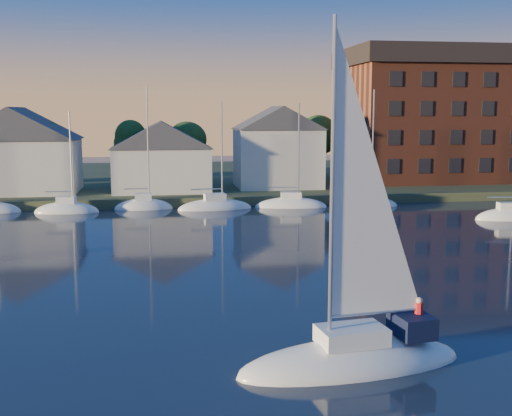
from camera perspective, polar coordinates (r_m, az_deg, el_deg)
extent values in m
cube|color=#384126|center=(93.54, -4.72, 2.33)|extent=(160.00, 50.00, 2.00)
cube|color=brown|center=(70.79, -3.43, 0.33)|extent=(120.00, 3.00, 1.00)
cube|color=white|center=(77.61, -20.30, 3.51)|extent=(13.00, 9.00, 6.00)
cube|color=white|center=(75.07, -8.37, 3.42)|extent=(11.00, 8.00, 5.00)
cube|color=white|center=(78.31, 1.93, 4.45)|extent=(10.00, 8.00, 7.00)
cube|color=brown|center=(92.10, 17.46, 7.17)|extent=(30.00, 16.00, 15.00)
cube|color=black|center=(92.36, 17.71, 12.57)|extent=(31.00, 17.00, 2.40)
cylinder|color=#342517|center=(81.94, -16.82, 3.04)|extent=(0.50, 0.50, 3.50)
sphere|color=#1C3814|center=(81.66, -16.96, 6.15)|extent=(5.40, 5.40, 5.40)
cylinder|color=#342517|center=(81.19, -11.22, 3.20)|extent=(0.50, 0.50, 3.50)
sphere|color=#1C3814|center=(80.91, -11.31, 6.33)|extent=(5.40, 5.40, 5.40)
cylinder|color=#342517|center=(81.23, -5.57, 3.32)|extent=(0.50, 0.50, 3.50)
sphere|color=#1C3814|center=(80.94, -5.61, 6.46)|extent=(5.40, 5.40, 5.40)
cylinder|color=#342517|center=(82.05, 0.03, 3.41)|extent=(0.50, 0.50, 3.50)
sphere|color=#1C3814|center=(81.77, 0.03, 6.52)|extent=(5.40, 5.40, 5.40)
cylinder|color=#342517|center=(83.63, 5.47, 3.47)|extent=(0.50, 0.50, 3.50)
sphere|color=#1C3814|center=(83.35, 5.51, 6.52)|extent=(5.40, 5.40, 5.40)
cylinder|color=#342517|center=(85.92, 10.66, 3.50)|extent=(0.50, 0.50, 3.50)
sphere|color=#1C3814|center=(85.66, 10.74, 6.47)|extent=(5.40, 5.40, 5.40)
cylinder|color=#342517|center=(88.89, 15.54, 3.50)|extent=(0.50, 0.50, 3.50)
sphere|color=#1C3814|center=(88.63, 15.66, 6.37)|extent=(5.40, 5.40, 5.40)
cylinder|color=#342517|center=(92.45, 20.08, 3.48)|extent=(0.50, 0.50, 3.50)
sphere|color=#1C3814|center=(92.20, 20.22, 6.23)|extent=(5.40, 5.40, 5.40)
ellipsoid|color=white|center=(68.22, -16.69, -0.33)|extent=(7.50, 2.40, 2.20)
cube|color=white|center=(68.04, -16.74, 0.75)|extent=(2.10, 1.32, 0.70)
cylinder|color=#A5A8AD|center=(67.49, -16.28, 4.68)|extent=(0.16, 0.16, 10.00)
cylinder|color=#A5A8AD|center=(68.06, -17.46, 1.44)|extent=(3.15, 0.12, 0.12)
ellipsoid|color=white|center=(67.56, -9.96, -0.18)|extent=(7.50, 2.40, 2.20)
cube|color=white|center=(67.38, -9.99, 0.91)|extent=(2.10, 1.32, 0.70)
cylinder|color=#A5A8AD|center=(66.91, -9.45, 4.87)|extent=(0.16, 0.16, 10.00)
cylinder|color=#A5A8AD|center=(67.30, -10.71, 1.61)|extent=(3.15, 0.12, 0.12)
ellipsoid|color=white|center=(67.84, -3.19, -0.03)|extent=(7.50, 2.40, 2.20)
cube|color=white|center=(67.66, -3.20, 1.06)|extent=(2.10, 1.32, 0.70)
cylinder|color=#A5A8AD|center=(67.28, -2.60, 5.00)|extent=(0.16, 0.16, 10.00)
cylinder|color=#A5A8AD|center=(67.48, -3.90, 1.76)|extent=(3.15, 0.12, 0.12)
ellipsoid|color=white|center=(69.05, 3.43, 0.12)|extent=(7.50, 2.40, 2.20)
cube|color=white|center=(68.87, 3.44, 1.19)|extent=(2.10, 1.32, 0.70)
cylinder|color=#A5A8AD|center=(68.59, 4.09, 5.06)|extent=(0.16, 0.16, 10.00)
cylinder|color=#A5A8AD|center=(68.60, 2.77, 1.88)|extent=(3.15, 0.12, 0.12)
ellipsoid|color=white|center=(71.14, 9.74, 0.26)|extent=(7.50, 2.40, 2.20)
cube|color=white|center=(70.97, 9.77, 1.30)|extent=(2.10, 1.32, 0.70)
cylinder|color=#A5A8AD|center=(70.78, 10.44, 5.05)|extent=(0.16, 0.16, 10.00)
cylinder|color=#A5A8AD|center=(70.61, 9.15, 1.97)|extent=(3.15, 0.12, 0.12)
ellipsoid|color=white|center=(26.80, 8.44, -13.77)|extent=(9.85, 4.23, 2.20)
cube|color=white|center=(26.33, 8.50, -11.15)|extent=(2.86, 2.01, 0.70)
cylinder|color=#A5A8AD|center=(24.58, 6.78, 1.89)|extent=(0.16, 0.16, 12.72)
cylinder|color=#A5A8AD|center=(26.49, 10.64, -9.14)|extent=(3.99, 0.62, 0.12)
cube|color=black|center=(27.43, 13.68, -10.05)|extent=(1.62, 2.00, 0.90)
ellipsoid|color=white|center=(65.08, 21.35, -0.98)|extent=(6.12, 2.84, 2.20)
cube|color=white|center=(64.89, 21.41, 0.15)|extent=(1.79, 1.33, 0.70)
cylinder|color=#A5A8AD|center=(64.54, 20.91, 0.90)|extent=(2.46, 0.48, 0.12)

